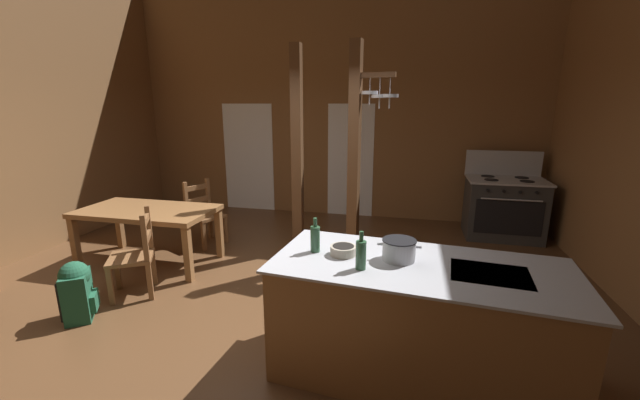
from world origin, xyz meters
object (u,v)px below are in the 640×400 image
object	(u,v)px
stove_range	(503,207)
dining_table	(147,215)
backpack	(77,289)
mixing_bowl_on_counter	(343,250)
bottle_tall_on_counter	(315,238)
stockpot_on_counter	(399,250)
kitchen_island	(416,321)
ladderback_chair_near_window	(136,255)
bottle_short_on_counter	(361,254)
ladderback_chair_by_post	(204,214)

from	to	relation	value
stove_range	dining_table	bearing A→B (deg)	-155.46
backpack	mixing_bowl_on_counter	distance (m)	2.68
bottle_tall_on_counter	stockpot_on_counter	bearing A→B (deg)	-1.74
backpack	stockpot_on_counter	world-z (taller)	stockpot_on_counter
kitchen_island	bottle_tall_on_counter	size ratio (longest dim) A/B	8.10
ladderback_chair_near_window	bottle_tall_on_counter	world-z (taller)	bottle_tall_on_counter
stove_range	bottle_short_on_counter	distance (m)	4.20
kitchen_island	mixing_bowl_on_counter	size ratio (longest dim) A/B	11.04
ladderback_chair_near_window	ladderback_chair_by_post	distance (m)	1.62
stove_range	ladderback_chair_near_window	world-z (taller)	stove_range
kitchen_island	ladderback_chair_by_post	xyz separation A→B (m)	(-3.06, 2.27, -0.01)
ladderback_chair_by_post	kitchen_island	bearing A→B (deg)	-36.60
kitchen_island	bottle_tall_on_counter	bearing A→B (deg)	174.86
stove_range	stockpot_on_counter	world-z (taller)	stove_range
dining_table	bottle_short_on_counter	distance (m)	3.39
backpack	dining_table	bearing A→B (deg)	97.99
kitchen_island	stove_range	xyz separation A→B (m)	(1.36, 3.60, 0.02)
stove_range	ladderback_chair_near_window	xyz separation A→B (m)	(-4.32, -2.94, -0.03)
kitchen_island	ladderback_chair_near_window	distance (m)	3.03
ladderback_chair_near_window	bottle_short_on_counter	bearing A→B (deg)	-18.00
dining_table	ladderback_chair_near_window	xyz separation A→B (m)	(0.41, -0.78, -0.20)
stove_range	bottle_tall_on_counter	world-z (taller)	stove_range
ladderback_chair_near_window	backpack	size ratio (longest dim) A/B	1.59
dining_table	mixing_bowl_on_counter	xyz separation A→B (m)	(2.79, -1.38, 0.30)
backpack	stockpot_on_counter	distance (m)	3.10
backpack	stockpot_on_counter	size ratio (longest dim) A/B	1.84
kitchen_island	backpack	xyz separation A→B (m)	(-3.18, 0.07, -0.14)
kitchen_island	backpack	world-z (taller)	kitchen_island
dining_table	bottle_tall_on_counter	distance (m)	2.93
dining_table	stockpot_on_counter	size ratio (longest dim) A/B	5.26
dining_table	stockpot_on_counter	xyz separation A→B (m)	(3.21, -1.38, 0.35)
bottle_short_on_counter	ladderback_chair_near_window	bearing A→B (deg)	162.00
kitchen_island	ladderback_chair_near_window	world-z (taller)	ladderback_chair_near_window
stove_range	mixing_bowl_on_counter	bearing A→B (deg)	-118.72
ladderback_chair_by_post	bottle_tall_on_counter	world-z (taller)	bottle_tall_on_counter
ladderback_chair_by_post	bottle_short_on_counter	bearing A→B (deg)	-42.78
backpack	bottle_tall_on_counter	xyz separation A→B (m)	(2.38, 0.00, 0.71)
dining_table	kitchen_island	bearing A→B (deg)	-23.06
bottle_tall_on_counter	dining_table	bearing A→B (deg)	152.03
stockpot_on_counter	mixing_bowl_on_counter	bearing A→B (deg)	179.35
ladderback_chair_by_post	bottle_short_on_counter	xyz separation A→B (m)	(2.64, -2.44, 0.58)
dining_table	ladderback_chair_by_post	bearing A→B (deg)	69.22
stockpot_on_counter	mixing_bowl_on_counter	size ratio (longest dim) A/B	1.60
stove_range	backpack	size ratio (longest dim) A/B	2.21
ladderback_chair_by_post	stockpot_on_counter	distance (m)	3.69
ladderback_chair_near_window	bottle_short_on_counter	distance (m)	2.74
kitchen_island	ladderback_chair_by_post	world-z (taller)	ladderback_chair_by_post
stove_range	ladderback_chair_near_window	size ratio (longest dim) A/B	1.39
kitchen_island	stockpot_on_counter	world-z (taller)	stockpot_on_counter
kitchen_island	mixing_bowl_on_counter	xyz separation A→B (m)	(-0.58, 0.06, 0.50)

